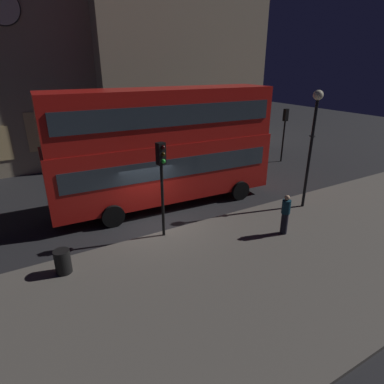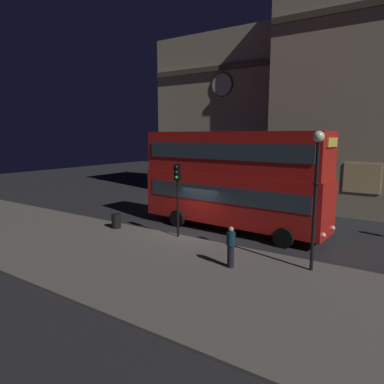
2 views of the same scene
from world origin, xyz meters
The scene contains 10 objects.
ground_plane centered at (0.00, 0.00, 0.00)m, with size 80.00×80.00×0.00m, color #232326.
sidewalk_slab centered at (0.00, -4.95, 0.06)m, with size 44.00×8.27×0.12m, color #5B564F.
building_with_clock centered at (-4.56, 14.50, 7.08)m, with size 13.13×7.91×14.15m.
building_plain_facade centered at (7.25, 13.64, 7.86)m, with size 13.22×9.25×15.72m.
double_decker_bus centered at (1.44, 1.96, 3.19)m, with size 11.30×3.18×5.76m.
traffic_light_near_kerb centered at (-0.14, -1.17, 2.96)m, with size 0.36×0.39×3.94m.
traffic_light_far_side centered at (12.28, 4.76, 2.77)m, with size 0.33×0.37×3.84m.
street_lamp centered at (7.19, -1.97, 4.00)m, with size 0.45×0.45×5.61m.
pedestrian centered at (4.31, -3.53, 1.02)m, with size 0.36×0.36×1.74m.
litter_bin centered at (-4.21, -1.78, 0.55)m, with size 0.54×0.54×0.85m, color black.
Camera 1 is at (-4.92, -11.89, 6.79)m, focal length 29.74 mm.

